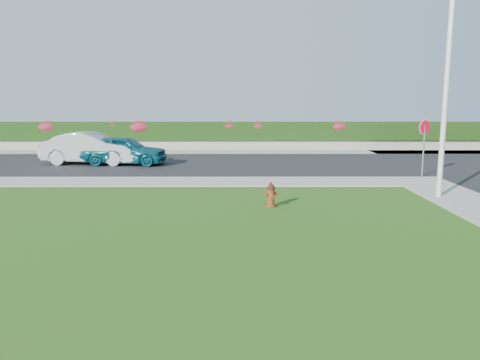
{
  "coord_description": "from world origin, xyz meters",
  "views": [
    {
      "loc": [
        0.24,
        -8.1,
        2.98
      ],
      "look_at": [
        0.27,
        4.14,
        0.9
      ],
      "focal_mm": 35.0,
      "sensor_mm": 36.0,
      "label": 1
    }
  ],
  "objects_px": {
    "sedan_silver": "(92,148)",
    "utility_pole": "(446,91)",
    "fire_hydrant": "(271,195)",
    "sedan_teal": "(124,150)",
    "stop_sign": "(424,135)"
  },
  "relations": [
    {
      "from": "sedan_silver",
      "to": "utility_pole",
      "type": "xyz_separation_m",
      "value": [
        13.13,
        -7.6,
        2.48
      ]
    },
    {
      "from": "fire_hydrant",
      "to": "utility_pole",
      "type": "relative_size",
      "value": 0.11
    },
    {
      "from": "utility_pole",
      "to": "sedan_teal",
      "type": "bearing_deg",
      "value": 147.45
    },
    {
      "from": "fire_hydrant",
      "to": "sedan_teal",
      "type": "relative_size",
      "value": 0.18
    },
    {
      "from": "sedan_silver",
      "to": "stop_sign",
      "type": "distance_m",
      "value": 14.62
    },
    {
      "from": "fire_hydrant",
      "to": "sedan_silver",
      "type": "height_order",
      "value": "sedan_silver"
    },
    {
      "from": "sedan_teal",
      "to": "stop_sign",
      "type": "relative_size",
      "value": 1.75
    },
    {
      "from": "fire_hydrant",
      "to": "stop_sign",
      "type": "xyz_separation_m",
      "value": [
        6.31,
        5.17,
        1.33
      ]
    },
    {
      "from": "utility_pole",
      "to": "stop_sign",
      "type": "xyz_separation_m",
      "value": [
        0.99,
        3.91,
        -1.6
      ]
    },
    {
      "from": "fire_hydrant",
      "to": "stop_sign",
      "type": "distance_m",
      "value": 8.26
    },
    {
      "from": "stop_sign",
      "to": "sedan_silver",
      "type": "bearing_deg",
      "value": 162.13
    },
    {
      "from": "fire_hydrant",
      "to": "sedan_teal",
      "type": "distance_m",
      "value": 10.7
    },
    {
      "from": "fire_hydrant",
      "to": "sedan_silver",
      "type": "bearing_deg",
      "value": 109.84
    },
    {
      "from": "sedan_silver",
      "to": "sedan_teal",
      "type": "bearing_deg",
      "value": -92.02
    },
    {
      "from": "utility_pole",
      "to": "stop_sign",
      "type": "height_order",
      "value": "utility_pole"
    }
  ]
}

